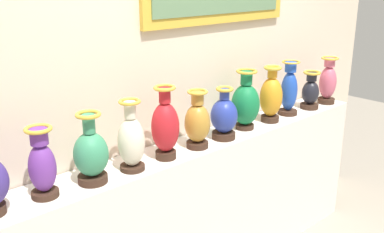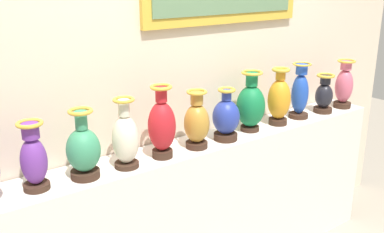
{
  "view_description": "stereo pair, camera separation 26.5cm",
  "coord_description": "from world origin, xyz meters",
  "px_view_note": "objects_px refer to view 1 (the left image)",
  "views": [
    {
      "loc": [
        -1.7,
        -1.86,
        1.99
      ],
      "look_at": [
        0.0,
        0.0,
        1.17
      ],
      "focal_mm": 41.72,
      "sensor_mm": 36.0,
      "label": 1
    },
    {
      "loc": [
        -1.5,
        -2.03,
        1.99
      ],
      "look_at": [
        0.0,
        0.0,
        1.17
      ],
      "focal_mm": 41.72,
      "sensor_mm": 36.0,
      "label": 2
    }
  ],
  "objects_px": {
    "vase_violet": "(42,165)",
    "vase_rose": "(328,82)",
    "vase_sapphire": "(289,90)",
    "vase_ivory": "(131,141)",
    "vase_emerald": "(246,103)",
    "vase_crimson": "(165,127)",
    "vase_amber": "(271,97)",
    "vase_cobalt": "(224,117)",
    "vase_jade": "(91,154)",
    "vase_ochre": "(197,123)",
    "vase_onyx": "(310,92)"
  },
  "relations": [
    {
      "from": "vase_emerald",
      "to": "vase_ochre",
      "type": "bearing_deg",
      "value": -176.15
    },
    {
      "from": "vase_ivory",
      "to": "vase_onyx",
      "type": "distance_m",
      "value": 1.66
    },
    {
      "from": "vase_cobalt",
      "to": "vase_amber",
      "type": "height_order",
      "value": "vase_amber"
    },
    {
      "from": "vase_jade",
      "to": "vase_violet",
      "type": "bearing_deg",
      "value": 175.48
    },
    {
      "from": "vase_ivory",
      "to": "vase_cobalt",
      "type": "height_order",
      "value": "vase_ivory"
    },
    {
      "from": "vase_crimson",
      "to": "vase_rose",
      "type": "height_order",
      "value": "vase_crimson"
    },
    {
      "from": "vase_ivory",
      "to": "vase_onyx",
      "type": "relative_size",
      "value": 1.33
    },
    {
      "from": "vase_rose",
      "to": "vase_onyx",
      "type": "bearing_deg",
      "value": 178.17
    },
    {
      "from": "vase_crimson",
      "to": "vase_amber",
      "type": "relative_size",
      "value": 1.06
    },
    {
      "from": "vase_amber",
      "to": "vase_onyx",
      "type": "height_order",
      "value": "vase_amber"
    },
    {
      "from": "vase_ivory",
      "to": "vase_sapphire",
      "type": "relative_size",
      "value": 0.97
    },
    {
      "from": "vase_ochre",
      "to": "vase_rose",
      "type": "bearing_deg",
      "value": -0.14
    },
    {
      "from": "vase_violet",
      "to": "vase_ivory",
      "type": "relative_size",
      "value": 0.9
    },
    {
      "from": "vase_ivory",
      "to": "vase_emerald",
      "type": "relative_size",
      "value": 0.96
    },
    {
      "from": "vase_cobalt",
      "to": "vase_amber",
      "type": "bearing_deg",
      "value": 1.64
    },
    {
      "from": "vase_ivory",
      "to": "vase_emerald",
      "type": "bearing_deg",
      "value": 1.94
    },
    {
      "from": "vase_violet",
      "to": "vase_amber",
      "type": "bearing_deg",
      "value": -0.59
    },
    {
      "from": "vase_emerald",
      "to": "vase_ivory",
      "type": "bearing_deg",
      "value": -178.06
    },
    {
      "from": "vase_violet",
      "to": "vase_rose",
      "type": "xyz_separation_m",
      "value": [
        2.36,
        -0.03,
        0.01
      ]
    },
    {
      "from": "vase_ivory",
      "to": "vase_cobalt",
      "type": "relative_size",
      "value": 1.16
    },
    {
      "from": "vase_jade",
      "to": "vase_ivory",
      "type": "xyz_separation_m",
      "value": [
        0.23,
        -0.01,
        0.01
      ]
    },
    {
      "from": "vase_crimson",
      "to": "vase_rose",
      "type": "xyz_separation_m",
      "value": [
        1.65,
        -0.0,
        -0.02
      ]
    },
    {
      "from": "vase_jade",
      "to": "vase_onyx",
      "type": "distance_m",
      "value": 1.89
    },
    {
      "from": "vase_onyx",
      "to": "vase_emerald",
      "type": "bearing_deg",
      "value": 177.79
    },
    {
      "from": "vase_jade",
      "to": "vase_sapphire",
      "type": "bearing_deg",
      "value": 0.59
    },
    {
      "from": "vase_rose",
      "to": "vase_crimson",
      "type": "bearing_deg",
      "value": 179.92
    },
    {
      "from": "vase_jade",
      "to": "vase_ochre",
      "type": "height_order",
      "value": "vase_jade"
    },
    {
      "from": "vase_violet",
      "to": "vase_cobalt",
      "type": "height_order",
      "value": "vase_violet"
    },
    {
      "from": "vase_amber",
      "to": "vase_sapphire",
      "type": "distance_m",
      "value": 0.23
    },
    {
      "from": "vase_violet",
      "to": "vase_rose",
      "type": "bearing_deg",
      "value": -0.8
    },
    {
      "from": "vase_sapphire",
      "to": "vase_rose",
      "type": "distance_m",
      "value": 0.47
    },
    {
      "from": "vase_jade",
      "to": "vase_rose",
      "type": "distance_m",
      "value": 2.11
    },
    {
      "from": "vase_ivory",
      "to": "vase_rose",
      "type": "bearing_deg",
      "value": -0.1
    },
    {
      "from": "vase_ochre",
      "to": "vase_sapphire",
      "type": "height_order",
      "value": "vase_sapphire"
    },
    {
      "from": "vase_cobalt",
      "to": "vase_ivory",
      "type": "bearing_deg",
      "value": 179.88
    },
    {
      "from": "vase_sapphire",
      "to": "vase_rose",
      "type": "bearing_deg",
      "value": -3.71
    },
    {
      "from": "vase_ivory",
      "to": "vase_ochre",
      "type": "bearing_deg",
      "value": 0.02
    },
    {
      "from": "vase_sapphire",
      "to": "vase_ivory",
      "type": "bearing_deg",
      "value": -178.89
    },
    {
      "from": "vase_violet",
      "to": "vase_ivory",
      "type": "height_order",
      "value": "vase_ivory"
    },
    {
      "from": "vase_jade",
      "to": "vase_rose",
      "type": "relative_size",
      "value": 0.98
    },
    {
      "from": "vase_ivory",
      "to": "vase_sapphire",
      "type": "xyz_separation_m",
      "value": [
        1.41,
        0.03,
        0.02
      ]
    },
    {
      "from": "vase_crimson",
      "to": "vase_amber",
      "type": "xyz_separation_m",
      "value": [
        0.95,
        0.01,
        -0.01
      ]
    },
    {
      "from": "vase_crimson",
      "to": "vase_emerald",
      "type": "distance_m",
      "value": 0.71
    },
    {
      "from": "vase_ochre",
      "to": "vase_sapphire",
      "type": "bearing_deg",
      "value": 1.65
    },
    {
      "from": "vase_jade",
      "to": "vase_ochre",
      "type": "relative_size",
      "value": 1.04
    },
    {
      "from": "vase_jade",
      "to": "vase_onyx",
      "type": "height_order",
      "value": "vase_jade"
    },
    {
      "from": "vase_ivory",
      "to": "vase_ochre",
      "type": "distance_m",
      "value": 0.47
    },
    {
      "from": "vase_cobalt",
      "to": "vase_onyx",
      "type": "relative_size",
      "value": 1.14
    },
    {
      "from": "vase_violet",
      "to": "vase_jade",
      "type": "bearing_deg",
      "value": -4.52
    },
    {
      "from": "vase_sapphire",
      "to": "vase_onyx",
      "type": "relative_size",
      "value": 1.37
    }
  ]
}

